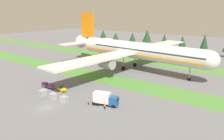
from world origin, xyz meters
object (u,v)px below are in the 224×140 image
cargo_dolly_lead (51,86)px  taxiway_marker_2 (97,80)px  ground_crew_marshaller (89,101)px  uld_container_0 (42,93)px  taxiway_marker_0 (66,72)px  airliner (134,50)px  baggage_tug (62,89)px  uld_container_2 (64,99)px  uld_container_3 (53,96)px  cargo_dolly_second (45,84)px  taxiway_marker_1 (69,75)px  catering_truck (105,98)px  uld_container_1 (44,92)px  ground_crew_loader (105,106)px

cargo_dolly_lead → taxiway_marker_2: cargo_dolly_lead is taller
ground_crew_marshaller → uld_container_0: bearing=68.5°
taxiway_marker_0 → airliner: bearing=48.7°
baggage_tug → uld_container_2: baggage_tug is taller
uld_container_3 → uld_container_2: bearing=5.3°
taxiway_marker_2 → uld_container_3: bearing=-87.0°
cargo_dolly_lead → ground_crew_marshaller: (18.65, -2.21, 0.03)m
airliner → cargo_dolly_second: (-11.49, -37.91, -7.66)m
taxiway_marker_2 → taxiway_marker_0: bearing=179.3°
taxiway_marker_2 → taxiway_marker_1: bearing=-172.5°
baggage_tug → airliner: bearing=170.3°
uld_container_0 → taxiway_marker_1: (-9.45, 19.19, -0.57)m
uld_container_0 → catering_truck: bearing=15.8°
uld_container_1 → uld_container_2: uld_container_2 is taller
cargo_dolly_second → ground_crew_loader: (26.93, -1.61, 0.03)m
uld_container_0 → baggage_tug: bearing=68.5°
ground_crew_marshaller → uld_container_2: ground_crew_marshaller is taller
catering_truck → uld_container_1: size_ratio=3.66×
baggage_tug → catering_truck: 17.56m
taxiway_marker_2 → uld_container_1: bearing=-101.2°
ground_crew_marshaller → taxiway_marker_1: 29.99m
uld_container_2 → taxiway_marker_2: uld_container_2 is taller
uld_container_2 → taxiway_marker_2: (-5.44, 20.58, -0.54)m
ground_crew_marshaller → ground_crew_loader: (5.39, 0.39, 0.00)m
catering_truck → ground_crew_loader: (1.51, -2.04, -1.01)m
catering_truck → taxiway_marker_1: catering_truck is taller
ground_crew_loader → cargo_dolly_lead: bearing=8.2°
airliner → cargo_dolly_second: 40.34m
taxiway_marker_0 → uld_container_1: bearing=-57.4°
taxiway_marker_0 → taxiway_marker_1: taxiway_marker_0 is taller
taxiway_marker_2 → uld_container_2: bearing=-75.2°
baggage_tug → cargo_dolly_lead: 5.03m
airliner → cargo_dolly_lead: bearing=-8.2°
ground_crew_marshaller → taxiway_marker_0: size_ratio=2.96×
uld_container_0 → taxiway_marker_2: (3.89, 20.96, -0.52)m
ground_crew_marshaller → cargo_dolly_second: bearing=51.9°
uld_container_0 → taxiway_marker_1: 21.40m
uld_container_2 → taxiway_marker_1: uld_container_2 is taller
uld_container_3 → taxiway_marker_1: (-14.45, 19.22, -0.61)m
uld_container_2 → airliner: bearing=94.7°
cargo_dolly_second → uld_container_3: uld_container_3 is taller
cargo_dolly_second → uld_container_0: 7.66m
ground_crew_loader → uld_container_2: (-11.97, -3.20, -0.10)m
taxiway_marker_0 → taxiway_marker_1: 4.40m
baggage_tug → uld_container_1: size_ratio=1.34×
catering_truck → uld_container_1: bearing=-93.7°
ground_crew_marshaller → uld_container_1: bearing=66.6°
baggage_tug → taxiway_marker_2: (1.62, 15.19, -0.51)m
ground_crew_marshaller → uld_container_3: bearing=73.6°
catering_truck → taxiway_marker_1: bearing=-132.9°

